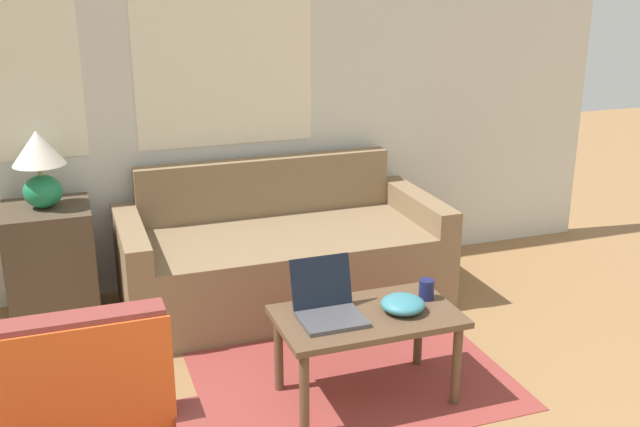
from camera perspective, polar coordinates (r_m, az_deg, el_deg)
The scene contains 9 objects.
wall_back at distance 4.61m, azimuth -14.83°, elevation 9.54°, with size 6.54×0.06×2.60m.
rug at distance 4.16m, azimuth 0.39°, elevation -9.75°, with size 1.52×1.94×0.01m.
couch at distance 4.58m, azimuth -3.00°, elevation -3.38°, with size 1.91×0.88×0.82m.
side_table at distance 4.51m, azimuth -19.75°, elevation -3.78°, with size 0.47×0.47×0.70m.
table_lamp at distance 4.33m, azimuth -20.60°, elevation 3.62°, with size 0.28×0.28×0.43m.
coffee_table at distance 3.52m, azimuth 3.59°, elevation -8.49°, with size 0.85×0.49×0.44m.
laptop at distance 3.44m, azimuth 0.60°, elevation -6.98°, with size 0.29×0.31×0.25m.
cup_navy at distance 3.65m, azimuth 8.12°, elevation -5.75°, with size 0.07×0.07×0.10m.
snack_bowl at distance 3.51m, azimuth 6.33°, elevation -6.87°, with size 0.21×0.21×0.08m.
Camera 1 is at (-0.38, -0.67, 1.96)m, focal length 42.00 mm.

